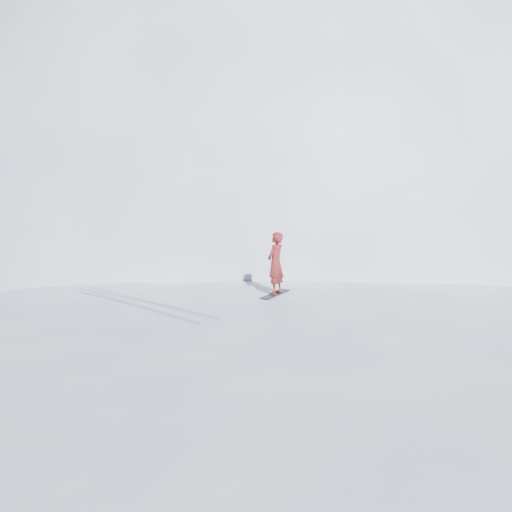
{
  "coord_description": "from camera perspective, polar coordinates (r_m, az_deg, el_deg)",
  "views": [
    {
      "loc": [
        -7.0,
        -7.94,
        5.66
      ],
      "look_at": [
        1.97,
        3.79,
        3.5
      ],
      "focal_mm": 32.0,
      "sensor_mm": 36.0,
      "label": 1
    }
  ],
  "objects": [
    {
      "name": "wind_bumps",
      "position": [
        13.22,
        -4.53,
        -17.06
      ],
      "size": [
        16.0,
        14.4,
        1.0
      ],
      "color": "white",
      "rests_on": "ground"
    },
    {
      "name": "summit_peak",
      "position": [
        45.0,
        3.07,
        1.08
      ],
      "size": [
        60.0,
        56.0,
        56.0
      ],
      "primitive_type": "ellipsoid",
      "color": "white",
      "rests_on": "ground"
    },
    {
      "name": "ground",
      "position": [
        12.0,
        3.72,
        -19.83
      ],
      "size": [
        400.0,
        400.0,
        0.0
      ],
      "primitive_type": "plane",
      "color": "white",
      "rests_on": "ground"
    },
    {
      "name": "snowboard",
      "position": [
        14.36,
        2.43,
        -4.76
      ],
      "size": [
        1.51,
        0.84,
        0.03
      ],
      "primitive_type": "cube",
      "rotation": [
        0.0,
        0.0,
        0.39
      ],
      "color": "black",
      "rests_on": "near_ridge"
    },
    {
      "name": "board_tracks",
      "position": [
        13.78,
        -14.31,
        -5.54
      ],
      "size": [
        1.86,
        5.89,
        0.04
      ],
      "color": "silver",
      "rests_on": "ground"
    },
    {
      "name": "near_ridge",
      "position": [
        14.69,
        -1.19,
        -14.35
      ],
      "size": [
        36.0,
        28.0,
        4.8
      ],
      "primitive_type": "ellipsoid",
      "color": "white",
      "rests_on": "ground"
    },
    {
      "name": "snowboarder",
      "position": [
        14.17,
        2.46,
        -0.9
      ],
      "size": [
        0.83,
        0.7,
        1.93
      ],
      "primitive_type": "imported",
      "rotation": [
        0.0,
        0.0,
        3.53
      ],
      "color": "maroon",
      "rests_on": "snowboard"
    },
    {
      "name": "peak_shoulder",
      "position": [
        33.19,
        -6.01,
        -1.55
      ],
      "size": [
        28.0,
        24.0,
        18.0
      ],
      "primitive_type": "ellipsoid",
      "color": "white",
      "rests_on": "ground"
    }
  ]
}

